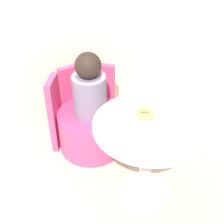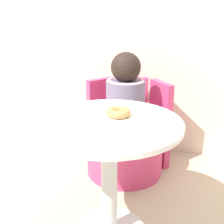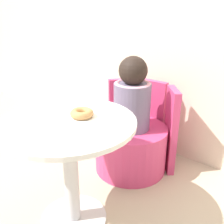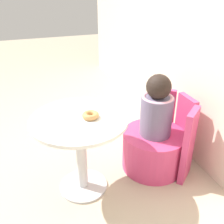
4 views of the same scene
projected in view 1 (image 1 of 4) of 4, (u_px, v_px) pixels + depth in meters
The scene contains 6 objects.
ground_plane at pixel (139, 199), 2.26m from camera, with size 12.00×12.00×0.00m, color #B7A88E.
round_table at pixel (148, 144), 2.02m from camera, with size 0.71×0.71×0.65m.
tub_chair at pixel (91, 130), 2.62m from camera, with size 0.54×0.54×0.35m.
booth_backrest at pixel (77, 103), 2.69m from camera, with size 0.64×0.24×0.64m.
child_figure at pixel (89, 88), 2.38m from camera, with size 0.27×0.27×0.53m.
donut at pixel (145, 113), 1.98m from camera, with size 0.12×0.12×0.04m.
Camera 1 is at (-0.97, -1.10, 1.84)m, focal length 50.00 mm.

